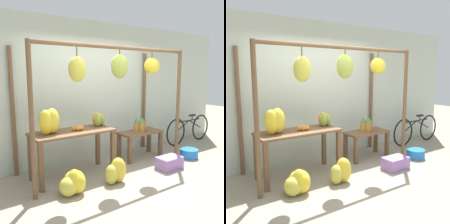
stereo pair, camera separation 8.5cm
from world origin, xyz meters
TOP-DOWN VIEW (x-y plane):
  - ground_plane at (0.00, 0.00)m, footprint 20.00×20.00m
  - shop_wall_back at (0.00, 1.52)m, footprint 8.00×0.08m
  - stall_awning at (-0.03, 0.58)m, footprint 3.04×1.18m
  - display_table_main at (-0.68, 0.82)m, footprint 1.41×0.61m
  - display_table_side at (0.91, 0.90)m, footprint 0.94×0.45m
  - banana_pile_on_table at (-1.08, 0.83)m, footprint 0.42×0.35m
  - orange_pile at (-0.60, 0.78)m, footprint 0.21×0.12m
  - pineapple_cluster at (0.91, 0.92)m, footprint 0.26×0.27m
  - banana_pile_ground_left at (-0.97, 0.24)m, footprint 0.46×0.38m
  - banana_pile_ground_right at (-0.24, 0.19)m, footprint 0.44×0.34m
  - fruit_crate_white at (0.95, 0.11)m, footprint 0.47×0.30m
  - blue_bucket at (1.75, 0.29)m, footprint 0.37×0.37m
  - parked_bicycle at (2.70, 1.05)m, footprint 1.68×0.09m
  - papaya_pile at (-0.12, 0.90)m, footprint 0.28×0.23m

SIDE VIEW (x-z plane):
  - ground_plane at x=0.00m, z-range 0.00..0.00m
  - blue_bucket at x=1.75m, z-range 0.00..0.19m
  - fruit_crate_white at x=0.95m, z-range 0.00..0.22m
  - banana_pile_ground_left at x=-0.97m, z-range -0.02..0.36m
  - banana_pile_ground_right at x=-0.24m, z-range -0.02..0.40m
  - parked_bicycle at x=2.70m, z-range 0.00..0.71m
  - display_table_side at x=0.91m, z-range 0.16..0.73m
  - display_table_main at x=-0.68m, z-range 0.26..1.07m
  - pineapple_cluster at x=0.91m, z-range 0.54..0.85m
  - orange_pile at x=-0.60m, z-range 0.80..0.90m
  - papaya_pile at x=-0.12m, z-range 0.80..1.06m
  - banana_pile_on_table at x=-1.08m, z-range 0.80..1.22m
  - shop_wall_back at x=0.00m, z-range 0.00..2.80m
  - stall_awning at x=-0.03m, z-range 0.54..2.75m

